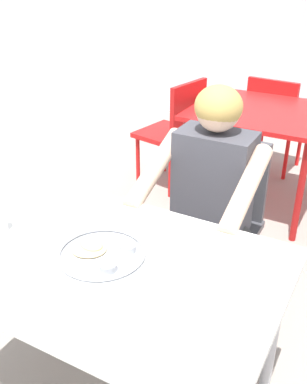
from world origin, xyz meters
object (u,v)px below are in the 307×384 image
object	(u,v)px
table_foreground	(107,278)
chair_red_far	(274,117)
diner_foreground	(205,196)
thali_tray	(102,253)
chair_red_left	(176,128)
chair_foreground	(220,213)
table_background_red	(260,121)

from	to	relation	value
table_foreground	chair_red_far	world-z (taller)	chair_red_far
diner_foreground	thali_tray	bearing A→B (deg)	-99.92
diner_foreground	chair_red_left	xyz separation A→B (m)	(-0.77, 1.29, -0.22)
chair_foreground	chair_red_left	size ratio (longest dim) A/B	1.03
thali_tray	chair_red_far	world-z (taller)	chair_red_far
thali_tray	chair_red_left	bearing A→B (deg)	108.89
diner_foreground	table_background_red	size ratio (longest dim) A/B	1.30
thali_tray	chair_red_far	xyz separation A→B (m)	(-0.08, 2.58, -0.29)
diner_foreground	chair_red_far	world-z (taller)	diner_foreground
table_foreground	thali_tray	world-z (taller)	thali_tray
table_foreground	thali_tray	bearing A→B (deg)	161.80
chair_red_left	chair_red_far	bearing A→B (deg)	48.89
table_background_red	diner_foreground	bearing A→B (deg)	-84.00
table_foreground	thali_tray	size ratio (longest dim) A/B	3.88
table_foreground	chair_red_far	distance (m)	2.60
thali_tray	diner_foreground	distance (m)	0.65
thali_tray	chair_red_left	distance (m)	2.05
chair_red_far	chair_red_left	bearing A→B (deg)	-131.11
chair_red_left	chair_foreground	bearing A→B (deg)	-54.15
thali_tray	table_background_red	size ratio (longest dim) A/B	0.33
diner_foreground	table_foreground	bearing A→B (deg)	-97.99
thali_tray	diner_foreground	world-z (taller)	diner_foreground
table_background_red	chair_red_left	distance (m)	0.65
chair_red_far	chair_foreground	bearing A→B (deg)	-83.61
thali_tray	chair_red_left	world-z (taller)	chair_red_left
thali_tray	chair_foreground	xyz separation A→B (m)	(0.11, 0.86, -0.25)
chair_foreground	table_background_red	distance (m)	1.10
table_foreground	chair_red_far	xyz separation A→B (m)	(-0.10, 2.59, -0.20)
diner_foreground	table_background_red	xyz separation A→B (m)	(-0.14, 1.31, -0.07)
chair_foreground	chair_red_far	xyz separation A→B (m)	(-0.19, 1.72, -0.03)
table_foreground	chair_red_left	xyz separation A→B (m)	(-0.68, 1.93, -0.18)
chair_red_left	chair_red_far	world-z (taller)	chair_red_left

